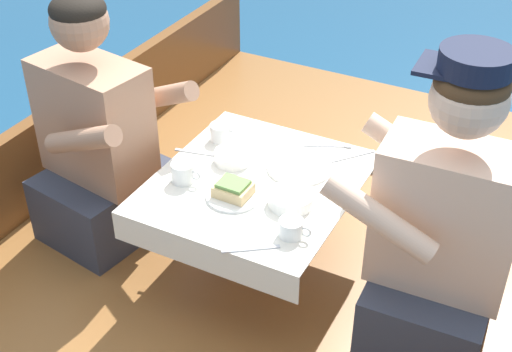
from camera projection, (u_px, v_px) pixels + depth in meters
The scene contains 18 objects.
ground_plane at pixel (267, 322), 2.82m from camera, with size 60.00×60.00×0.00m, color navy.
boat_deck at pixel (267, 291), 2.72m from camera, with size 2.00×3.04×0.34m, color brown.
gunwale_port at pixel (54, 150), 2.89m from camera, with size 0.06×3.04×0.37m, color brown.
cockpit_table at pixel (256, 192), 2.36m from camera, with size 0.64×0.71×0.40m.
person_port at pixel (99, 146), 2.56m from camera, with size 0.57×0.51×0.94m.
person_starboard at pixel (440, 238), 2.08m from camera, with size 0.53×0.45×1.00m.
plate_sandwich at pixel (233, 196), 2.26m from camera, with size 0.18×0.18×0.01m.
plate_bread at pixel (299, 167), 2.39m from camera, with size 0.22×0.22×0.01m.
sandwich at pixel (233, 189), 2.24m from camera, with size 0.11×0.09×0.05m.
bowl_port_near at pixel (233, 156), 2.41m from camera, with size 0.13×0.13×0.04m.
bowl_starboard_near at pixel (291, 198), 2.22m from camera, with size 0.14×0.14×0.04m.
coffee_cup_port at pixel (221, 132), 2.53m from camera, with size 0.11×0.08×0.06m.
coffee_cup_starboard at pixel (292, 228), 2.09m from camera, with size 0.10×0.07×0.05m.
coffee_cup_center at pixel (183, 172), 2.31m from camera, with size 0.10×0.08×0.07m.
utensil_knife_starboard at pixel (251, 249), 2.05m from camera, with size 0.15×0.11×0.00m.
utensil_knife_port at pixel (353, 156), 2.45m from camera, with size 0.12×0.14×0.00m.
utensil_spoon_center at pixel (336, 146), 2.50m from camera, with size 0.16×0.08×0.01m.
utensil_spoon_starboard at pixel (206, 154), 2.46m from camera, with size 0.17×0.05×0.01m.
Camera 1 is at (0.88, -1.78, 2.08)m, focal length 50.00 mm.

